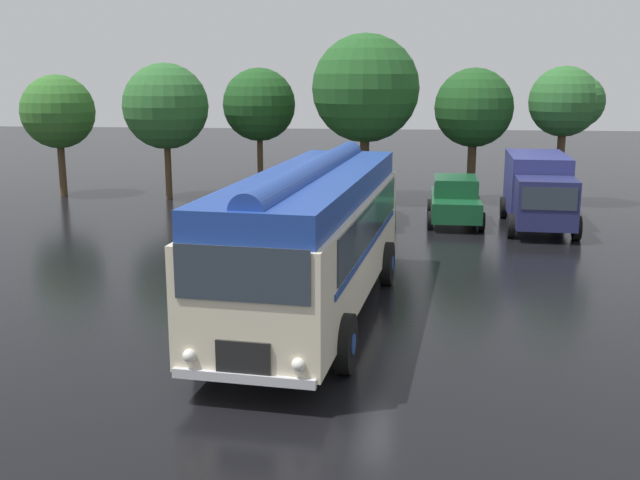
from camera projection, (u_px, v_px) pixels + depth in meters
ground_plane at (335, 326)px, 16.03m from camera, size 120.00×120.00×0.00m
vintage_bus at (313, 233)px, 16.37m from camera, size 3.61×10.31×3.49m
car_near_left at (296, 197)px, 27.62m from camera, size 1.97×4.21×1.66m
car_mid_left at (369, 199)px, 27.30m from camera, size 1.99×4.21×1.66m
car_mid_right at (455, 200)px, 27.14m from camera, size 2.06×4.25×1.66m
box_van at (538, 188)px, 26.38m from camera, size 2.58×5.87×2.50m
tree_far_left at (57, 113)px, 32.69m from camera, size 3.20×3.20×5.31m
tree_left_of_centre at (165, 105)px, 31.93m from camera, size 3.65×3.65×5.79m
tree_centre at (257, 103)px, 32.78m from camera, size 3.19×3.19×5.60m
tree_right_of_centre at (366, 90)px, 31.06m from camera, size 4.49×4.49×6.98m
tree_far_right at (472, 107)px, 30.80m from camera, size 3.25×3.25×5.58m
tree_extra_right at (568, 102)px, 30.17m from camera, size 3.01×2.83×5.64m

